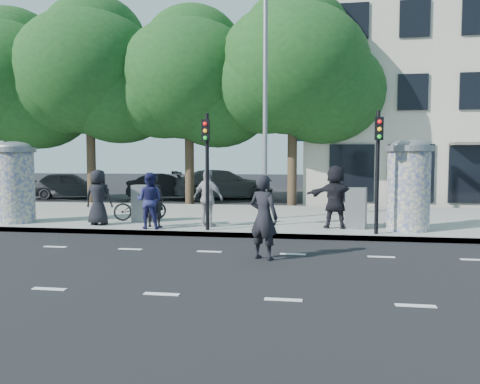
% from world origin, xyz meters
% --- Properties ---
extents(ground, '(120.00, 120.00, 0.00)m').
position_xyz_m(ground, '(0.00, 0.00, 0.00)').
color(ground, black).
rests_on(ground, ground).
extents(sidewalk, '(40.00, 8.00, 0.15)m').
position_xyz_m(sidewalk, '(0.00, 7.50, 0.07)').
color(sidewalk, gray).
rests_on(sidewalk, ground).
extents(curb, '(40.00, 0.10, 0.16)m').
position_xyz_m(curb, '(0.00, 3.55, 0.07)').
color(curb, slate).
rests_on(curb, ground).
extents(lane_dash_near, '(32.00, 0.12, 0.01)m').
position_xyz_m(lane_dash_near, '(0.00, -2.20, 0.00)').
color(lane_dash_near, silver).
rests_on(lane_dash_near, ground).
extents(lane_dash_far, '(32.00, 0.12, 0.01)m').
position_xyz_m(lane_dash_far, '(0.00, 1.40, 0.00)').
color(lane_dash_far, silver).
rests_on(lane_dash_far, ground).
extents(ad_column_left, '(1.36, 1.36, 2.65)m').
position_xyz_m(ad_column_left, '(-7.20, 4.50, 1.54)').
color(ad_column_left, beige).
rests_on(ad_column_left, sidewalk).
extents(ad_column_right, '(1.36, 1.36, 2.65)m').
position_xyz_m(ad_column_right, '(5.20, 4.70, 1.54)').
color(ad_column_right, beige).
rests_on(ad_column_right, sidewalk).
extents(traffic_pole_near, '(0.22, 0.31, 3.40)m').
position_xyz_m(traffic_pole_near, '(-0.60, 3.79, 2.23)').
color(traffic_pole_near, black).
rests_on(traffic_pole_near, sidewalk).
extents(traffic_pole_far, '(0.22, 0.31, 3.40)m').
position_xyz_m(traffic_pole_far, '(4.20, 3.79, 2.23)').
color(traffic_pole_far, black).
rests_on(traffic_pole_far, sidewalk).
extents(street_lamp, '(0.25, 0.93, 8.00)m').
position_xyz_m(street_lamp, '(0.80, 6.63, 4.79)').
color(street_lamp, slate).
rests_on(street_lamp, sidewalk).
extents(tree_far_left, '(7.20, 7.20, 9.26)m').
position_xyz_m(tree_far_left, '(-13.00, 12.50, 6.19)').
color(tree_far_left, '#38281C').
rests_on(tree_far_left, ground).
extents(tree_mid_left, '(7.20, 7.20, 9.57)m').
position_xyz_m(tree_mid_left, '(-8.50, 12.50, 6.50)').
color(tree_mid_left, '#38281C').
rests_on(tree_mid_left, ground).
extents(tree_near_left, '(6.80, 6.80, 8.97)m').
position_xyz_m(tree_near_left, '(-3.50, 12.70, 6.06)').
color(tree_near_left, '#38281C').
rests_on(tree_near_left, ground).
extents(tree_center, '(7.00, 7.00, 9.30)m').
position_xyz_m(tree_center, '(1.50, 12.30, 6.31)').
color(tree_center, '#38281C').
rests_on(tree_center, ground).
extents(building, '(20.30, 15.85, 12.00)m').
position_xyz_m(building, '(12.00, 19.99, 5.99)').
color(building, beige).
rests_on(building, ground).
extents(ped_a, '(0.87, 0.58, 1.75)m').
position_xyz_m(ped_a, '(-4.23, 4.35, 1.03)').
color(ped_a, black).
rests_on(ped_a, sidewalk).
extents(ped_b, '(0.65, 0.49, 1.64)m').
position_xyz_m(ped_b, '(-2.38, 4.25, 0.97)').
color(ped_b, black).
rests_on(ped_b, sidewalk).
extents(ped_c, '(0.85, 0.68, 1.68)m').
position_xyz_m(ped_c, '(-2.37, 3.85, 0.99)').
color(ped_c, navy).
rests_on(ped_c, sidewalk).
extents(ped_e, '(1.17, 0.91, 1.76)m').
position_xyz_m(ped_e, '(-0.72, 4.49, 1.03)').
color(ped_e, '#A6A6A9').
rests_on(ped_e, sidewalk).
extents(ped_f, '(1.81, 0.77, 1.90)m').
position_xyz_m(ped_f, '(3.12, 4.79, 1.10)').
color(ped_f, black).
rests_on(ped_f, sidewalk).
extents(man_road, '(0.82, 0.71, 1.89)m').
position_xyz_m(man_road, '(1.37, 0.77, 0.94)').
color(man_road, black).
rests_on(man_road, ground).
extents(bicycle, '(1.39, 1.85, 0.93)m').
position_xyz_m(bicycle, '(-3.37, 5.68, 0.62)').
color(bicycle, black).
rests_on(bicycle, sidewalk).
extents(cabinet_left, '(0.61, 0.46, 1.22)m').
position_xyz_m(cabinet_left, '(-3.16, 5.29, 0.76)').
color(cabinet_left, slate).
rests_on(cabinet_left, sidewalk).
extents(cabinet_right, '(0.67, 0.55, 1.23)m').
position_xyz_m(cabinet_right, '(3.74, 4.82, 0.76)').
color(cabinet_right, slate).
rests_on(cabinet_right, sidewalk).
extents(car_left, '(3.27, 4.74, 1.50)m').
position_xyz_m(car_left, '(-11.31, 15.37, 0.75)').
color(car_left, '#4F5055').
rests_on(car_left, ground).
extents(car_mid, '(2.93, 4.57, 1.42)m').
position_xyz_m(car_mid, '(-5.66, 15.64, 0.71)').
color(car_mid, black).
rests_on(car_mid, ground).
extents(car_right, '(4.29, 6.08, 1.64)m').
position_xyz_m(car_right, '(-2.51, 16.26, 0.82)').
color(car_right, slate).
rests_on(car_right, ground).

